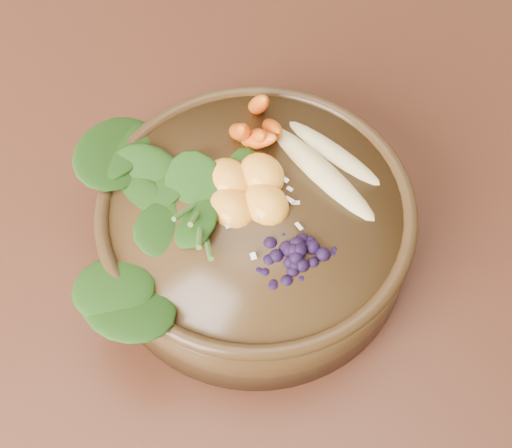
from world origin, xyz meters
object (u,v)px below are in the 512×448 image
at_px(carrot_cluster, 256,98).
at_px(blueberry_pile, 299,241).
at_px(kale_heap, 177,170).
at_px(dining_table, 217,247).
at_px(stoneware_bowl, 256,229).
at_px(mandarin_cluster, 247,182).
at_px(banana_halves, 329,153).

bearing_deg(carrot_cluster, blueberry_pile, -109.55).
xyz_separation_m(kale_heap, carrot_cluster, (0.10, 0.02, 0.02)).
height_order(dining_table, blueberry_pile, blueberry_pile).
relative_size(stoneware_bowl, mandarin_cluster, 3.15).
bearing_deg(banana_halves, kale_heap, 156.45).
xyz_separation_m(kale_heap, blueberry_pile, (0.05, -0.13, -0.00)).
bearing_deg(blueberry_pile, kale_heap, 110.39).
height_order(carrot_cluster, blueberry_pile, carrot_cluster).
distance_m(carrot_cluster, banana_halves, 0.09).
relative_size(dining_table, banana_halves, 9.08).
bearing_deg(kale_heap, carrot_cluster, 9.10).
xyz_separation_m(dining_table, carrot_cluster, (0.06, 0.01, 0.22)).
relative_size(dining_table, kale_heap, 7.82).
relative_size(kale_heap, banana_halves, 1.16).
bearing_deg(blueberry_pile, dining_table, 92.93).
bearing_deg(banana_halves, mandarin_cluster, 170.25).
relative_size(carrot_cluster, blueberry_pile, 0.60).
xyz_separation_m(stoneware_bowl, mandarin_cluster, (0.00, 0.02, 0.06)).
height_order(stoneware_bowl, blueberry_pile, blueberry_pile).
distance_m(dining_table, carrot_cluster, 0.23).
distance_m(dining_table, banana_halves, 0.23).
distance_m(kale_heap, banana_halves, 0.15).
bearing_deg(stoneware_bowl, blueberry_pile, -88.55).
distance_m(kale_heap, blueberry_pile, 0.14).
distance_m(dining_table, mandarin_cluster, 0.20).
bearing_deg(carrot_cluster, mandarin_cluster, -129.81).
xyz_separation_m(dining_table, kale_heap, (-0.04, -0.01, 0.20)).
relative_size(dining_table, blueberry_pile, 11.08).
distance_m(mandarin_cluster, blueberry_pile, 0.08).
relative_size(stoneware_bowl, kale_heap, 1.53).
bearing_deg(blueberry_pile, carrot_cluster, 69.04).
height_order(carrot_cluster, banana_halves, carrot_cluster).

